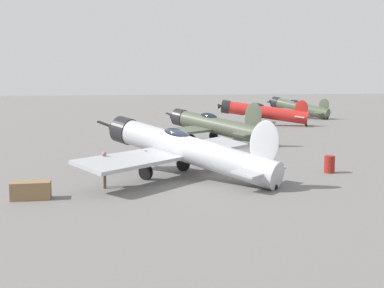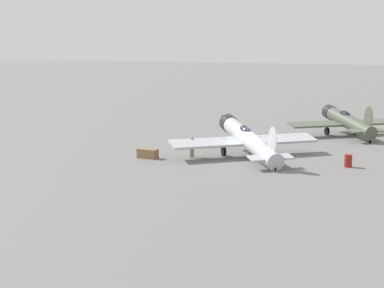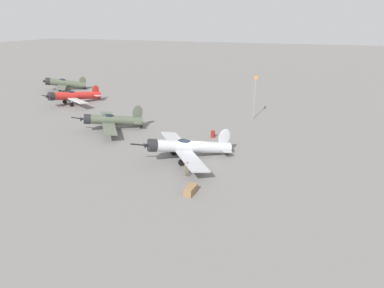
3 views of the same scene
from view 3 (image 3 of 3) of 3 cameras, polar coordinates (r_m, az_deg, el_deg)
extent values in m
plane|color=slate|center=(37.57, 0.00, -2.56)|extent=(400.00, 400.00, 0.00)
cylinder|color=#B7BABF|center=(37.00, 0.00, -0.50)|extent=(7.24, 8.55, 2.97)
cylinder|color=#232326|center=(35.56, -7.15, -0.24)|extent=(1.86, 1.81, 1.60)
cone|color=#232326|center=(35.41, -8.19, -0.20)|extent=(0.88, 0.89, 0.70)
cube|color=black|center=(35.38, -8.43, -0.23)|extent=(1.73, 2.86, 0.63)
ellipsoid|color=black|center=(36.44, -1.45, 0.40)|extent=(1.71, 1.87, 0.95)
cube|color=#ADAFB5|center=(36.73, -1.73, -0.98)|extent=(10.90, 9.32, 0.52)
ellipsoid|color=#B7BABF|center=(38.22, 5.83, 1.18)|extent=(1.24, 1.51, 2.38)
cube|color=#ADAFB5|center=(38.59, 5.49, -0.60)|extent=(3.34, 2.99, 0.28)
cylinder|color=#999BA0|center=(35.31, -1.86, -2.50)|extent=(0.14, 0.14, 1.11)
cylinder|color=black|center=(35.54, -1.85, -3.32)|extent=(0.66, 0.75, 0.80)
cylinder|color=#999BA0|center=(38.11, -3.28, -0.67)|extent=(0.14, 0.14, 1.11)
cylinder|color=black|center=(38.32, -3.26, -1.45)|extent=(0.66, 0.75, 0.80)
cylinder|color=black|center=(39.18, 6.50, -1.44)|extent=(0.25, 0.28, 0.28)
cylinder|color=#4C5442|center=(48.23, -13.70, 4.18)|extent=(5.98, 7.38, 2.43)
cylinder|color=#232326|center=(48.06, -18.33, 4.29)|extent=(1.81, 1.74, 1.56)
cone|color=#232326|center=(48.06, -19.12, 4.30)|extent=(0.86, 0.86, 0.67)
cube|color=black|center=(48.07, -19.30, 4.28)|extent=(0.73, 2.89, 0.47)
ellipsoid|color=black|center=(48.01, -14.74, 4.85)|extent=(1.67, 1.88, 0.90)
cube|color=#565E4C|center=(48.26, -14.83, 3.79)|extent=(10.31, 8.30, 0.42)
ellipsoid|color=#4C5442|center=(48.26, -9.76, 5.60)|extent=(1.16, 1.50, 2.38)
cube|color=#565E4C|center=(48.59, -9.90, 4.15)|extent=(3.39, 2.92, 0.25)
cylinder|color=#999BA0|center=(46.85, -15.28, 2.81)|extent=(0.14, 0.14, 1.03)
cylinder|color=black|center=(47.01, -15.22, 2.22)|extent=(0.64, 0.76, 0.80)
cylinder|color=#999BA0|center=(49.85, -15.45, 3.91)|extent=(0.14, 0.14, 1.03)
cylinder|color=black|center=(50.00, -15.39, 3.35)|extent=(0.64, 0.76, 0.80)
cylinder|color=black|center=(48.96, -9.04, 3.16)|extent=(0.25, 0.28, 0.28)
cylinder|color=red|center=(66.02, -20.08, 8.16)|extent=(9.44, 5.84, 2.70)
cylinder|color=#232326|center=(64.28, -23.97, 7.84)|extent=(1.70, 1.90, 1.68)
cone|color=#232326|center=(64.06, -24.52, 7.79)|extent=(0.86, 0.87, 0.72)
cube|color=black|center=(64.01, -24.65, 7.77)|extent=(1.09, 3.02, 0.19)
ellipsoid|color=black|center=(65.51, -20.94, 8.63)|extent=(1.92, 1.49, 0.89)
cube|color=#BCB7B2|center=(65.64, -20.98, 7.75)|extent=(6.98, 11.44, 0.38)
ellipsoid|color=red|center=(67.55, -16.95, 9.34)|extent=(1.57, 0.89, 1.87)
cube|color=#BCB7B2|center=(67.67, -17.00, 8.46)|extent=(2.54, 3.53, 0.24)
cylinder|color=#999BA0|center=(64.02, -20.85, 7.13)|extent=(0.14, 0.14, 1.13)
cylinder|color=black|center=(64.15, -20.78, 6.64)|extent=(0.80, 0.55, 0.80)
cylinder|color=#999BA0|center=(66.99, -21.96, 7.57)|extent=(0.14, 0.14, 1.13)
cylinder|color=black|center=(67.11, -21.89, 7.10)|extent=(0.80, 0.55, 0.80)
cylinder|color=black|center=(68.22, -16.32, 7.77)|extent=(0.29, 0.22, 0.28)
cylinder|color=#4C5442|center=(80.33, -21.54, 10.07)|extent=(6.28, 7.81, 2.99)
cylinder|color=#232326|center=(80.66, -24.47, 10.21)|extent=(2.05, 1.94, 1.80)
cone|color=#232326|center=(80.73, -24.94, 10.23)|extent=(0.95, 0.95, 0.78)
cube|color=black|center=(80.75, -25.04, 10.21)|extent=(2.18, 1.96, 0.18)
ellipsoid|color=black|center=(80.27, -22.22, 10.56)|extent=(1.67, 1.90, 0.97)
cube|color=#565E4C|center=(80.46, -22.24, 9.81)|extent=(10.37, 8.26, 0.50)
ellipsoid|color=#4C5442|center=(80.00, -19.05, 10.76)|extent=(1.15, 1.51, 1.98)
cube|color=#565E4C|center=(80.19, -19.11, 9.99)|extent=(3.40, 2.89, 0.29)
cylinder|color=#999BA0|center=(78.93, -22.67, 9.34)|extent=(0.14, 0.14, 1.05)
cylinder|color=black|center=(79.03, -22.62, 8.97)|extent=(0.63, 0.76, 0.80)
cylinder|color=#999BA0|center=(82.20, -22.47, 9.80)|extent=(0.14, 0.14, 1.05)
cylinder|color=black|center=(82.30, -22.42, 9.44)|extent=(0.63, 0.76, 0.80)
cylinder|color=black|center=(80.31, -18.53, 9.49)|extent=(0.25, 0.29, 0.28)
cylinder|color=brown|center=(33.27, -1.11, -5.08)|extent=(0.13, 0.13, 0.86)
cylinder|color=brown|center=(33.13, -0.66, -5.20)|extent=(0.13, 0.13, 0.86)
cube|color=brown|center=(32.87, -0.89, -3.99)|extent=(0.31, 0.50, 0.61)
sphere|color=gray|center=(32.69, -0.90, -3.30)|extent=(0.23, 0.23, 0.23)
cylinder|color=brown|center=(33.00, -1.32, -3.85)|extent=(0.09, 0.09, 0.57)
cylinder|color=brown|center=(32.73, -0.46, -4.07)|extent=(0.09, 0.09, 0.57)
cube|color=olive|center=(30.08, -0.26, -8.27)|extent=(1.67, 0.91, 0.75)
cylinder|color=maroon|center=(44.14, 3.76, 1.79)|extent=(0.57, 0.57, 0.94)
torus|color=maroon|center=(44.08, 3.76, 2.03)|extent=(0.60, 0.60, 0.04)
torus|color=maroon|center=(44.20, 3.75, 1.56)|extent=(0.60, 0.60, 0.04)
cylinder|color=gray|center=(52.52, 11.14, 8.05)|extent=(0.10, 0.10, 6.93)
cone|color=orange|center=(52.86, 11.56, 11.78)|extent=(2.01, 0.60, 0.56)
camera|label=1|loc=(30.52, 43.01, -4.71)|focal=46.94mm
camera|label=2|loc=(56.48, 56.45, 5.90)|focal=55.70mm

